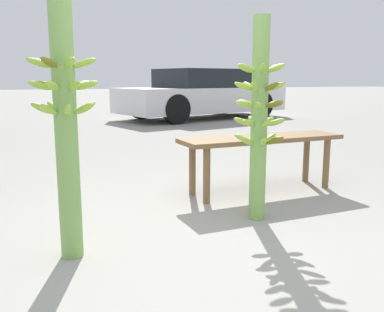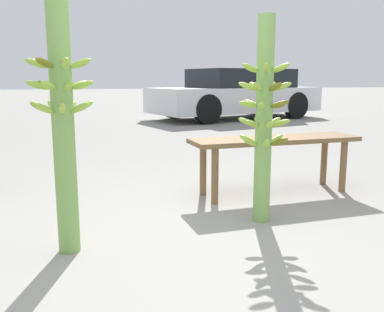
{
  "view_description": "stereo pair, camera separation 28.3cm",
  "coord_description": "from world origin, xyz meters",
  "px_view_note": "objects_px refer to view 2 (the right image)",
  "views": [
    {
      "loc": [
        -0.86,
        -2.21,
        1.03
      ],
      "look_at": [
        0.15,
        0.38,
        0.53
      ],
      "focal_mm": 40.0,
      "sensor_mm": 36.0,
      "label": 1
    },
    {
      "loc": [
        -0.59,
        -2.3,
        1.03
      ],
      "look_at": [
        0.15,
        0.38,
        0.53
      ],
      "focal_mm": 40.0,
      "sensor_mm": 36.0,
      "label": 2
    }
  ],
  "objects_px": {
    "banana_stalk_left": "(63,125)",
    "parked_car": "(236,94)",
    "banana_stalk_center": "(264,118)",
    "market_bench": "(275,146)"
  },
  "relations": [
    {
      "from": "market_bench",
      "to": "banana_stalk_center",
      "type": "bearing_deg",
      "value": -125.13
    },
    {
      "from": "banana_stalk_left",
      "to": "parked_car",
      "type": "bearing_deg",
      "value": 62.36
    },
    {
      "from": "market_bench",
      "to": "parked_car",
      "type": "xyz_separation_m",
      "value": [
        2.33,
        6.97,
        0.19
      ]
    },
    {
      "from": "banana_stalk_center",
      "to": "parked_car",
      "type": "bearing_deg",
      "value": 70.16
    },
    {
      "from": "banana_stalk_left",
      "to": "parked_car",
      "type": "xyz_separation_m",
      "value": [
        4.11,
        7.85,
        -0.14
      ]
    },
    {
      "from": "banana_stalk_center",
      "to": "market_bench",
      "type": "height_order",
      "value": "banana_stalk_center"
    },
    {
      "from": "banana_stalk_left",
      "to": "banana_stalk_center",
      "type": "xyz_separation_m",
      "value": [
        1.35,
        0.21,
        -0.01
      ]
    },
    {
      "from": "banana_stalk_left",
      "to": "market_bench",
      "type": "xyz_separation_m",
      "value": [
        1.78,
        0.88,
        -0.33
      ]
    },
    {
      "from": "parked_car",
      "to": "banana_stalk_center",
      "type": "bearing_deg",
      "value": 145.22
    },
    {
      "from": "banana_stalk_left",
      "to": "banana_stalk_center",
      "type": "distance_m",
      "value": 1.37
    }
  ]
}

